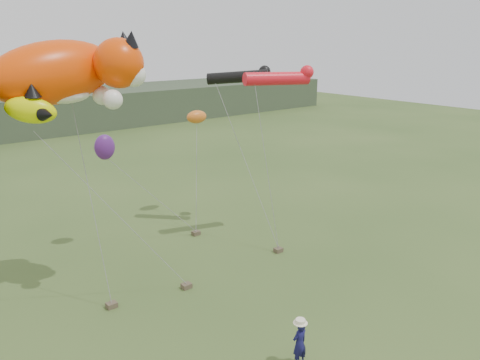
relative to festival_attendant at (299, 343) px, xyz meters
The scene contains 7 objects.
ground 1.69m from the festival_attendant, 73.98° to the left, with size 120.00×120.00×0.00m, color #385123.
festival_attendant is the anchor object (origin of this frame).
sandbag_anchors 7.05m from the festival_attendant, 95.85° to the left, with size 13.82×5.47×0.20m.
cat_kite 12.04m from the festival_attendant, 111.12° to the left, with size 6.40×3.42×2.84m.
fish_kite 11.68m from the festival_attendant, 124.96° to the left, with size 2.89×1.87×1.44m.
tube_kites 13.18m from the festival_attendant, 54.64° to the left, with size 3.52×4.62×1.05m.
misc_kites 13.45m from the festival_attendant, 81.10° to the left, with size 7.09×1.98×1.60m.
Camera 1 is at (-9.59, -9.91, 9.73)m, focal length 35.00 mm.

